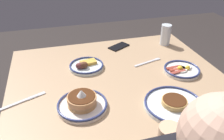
% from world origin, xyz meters
% --- Properties ---
extents(dining_table, '(1.16, 1.00, 0.76)m').
position_xyz_m(dining_table, '(0.00, 0.00, 0.66)').
color(dining_table, tan).
rests_on(dining_table, ground_plane).
extents(plate_near_main, '(0.20, 0.20, 0.05)m').
position_xyz_m(plate_near_main, '(0.15, -0.15, 0.77)').
color(plate_near_main, white).
rests_on(plate_near_main, dining_table).
extents(plate_center_pancakes, '(0.27, 0.27, 0.04)m').
position_xyz_m(plate_center_pancakes, '(-0.17, 0.30, 0.77)').
color(plate_center_pancakes, white).
rests_on(plate_center_pancakes, dining_table).
extents(plate_far_companion, '(0.20, 0.20, 0.04)m').
position_xyz_m(plate_far_companion, '(-0.36, 0.03, 0.77)').
color(plate_far_companion, silver).
rests_on(plate_far_companion, dining_table).
extents(plate_far_side, '(0.23, 0.23, 0.10)m').
position_xyz_m(plate_far_side, '(0.23, 0.19, 0.78)').
color(plate_far_side, silver).
rests_on(plate_far_side, dining_table).
extents(drinking_glass, '(0.07, 0.07, 0.14)m').
position_xyz_m(drinking_glass, '(-0.44, -0.34, 0.82)').
color(drinking_glass, silver).
rests_on(drinking_glass, dining_table).
extents(cell_phone, '(0.16, 0.13, 0.01)m').
position_xyz_m(cell_phone, '(-0.12, -0.38, 0.76)').
color(cell_phone, black).
rests_on(cell_phone, dining_table).
extents(fork_near, '(0.19, 0.07, 0.01)m').
position_xyz_m(fork_near, '(-0.22, -0.12, 0.76)').
color(fork_near, silver).
rests_on(fork_near, dining_table).
extents(butter_knife, '(0.20, 0.10, 0.01)m').
position_xyz_m(butter_knife, '(0.49, 0.07, 0.76)').
color(butter_knife, silver).
rests_on(butter_knife, dining_table).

